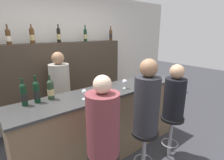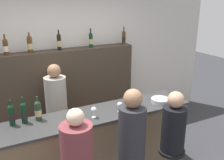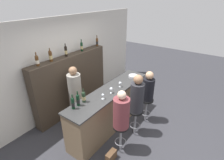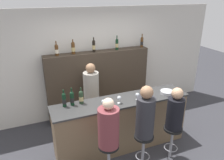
{
  "view_description": "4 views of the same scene",
  "coord_description": "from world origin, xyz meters",
  "px_view_note": "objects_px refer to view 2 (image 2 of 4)",
  "views": [
    {
      "loc": [
        -1.41,
        -1.62,
        1.85
      ],
      "look_at": [
        0.16,
        0.34,
        1.14
      ],
      "focal_mm": 28.0,
      "sensor_mm": 36.0,
      "label": 1
    },
    {
      "loc": [
        -1.2,
        -2.44,
        2.45
      ],
      "look_at": [
        0.19,
        0.25,
        1.46
      ],
      "focal_mm": 40.0,
      "sensor_mm": 36.0,
      "label": 2
    },
    {
      "loc": [
        -2.91,
        -1.85,
        3.07
      ],
      "look_at": [
        0.01,
        0.23,
        1.3
      ],
      "focal_mm": 28.0,
      "sensor_mm": 36.0,
      "label": 3
    },
    {
      "loc": [
        -1.55,
        -3.0,
        2.88
      ],
      "look_at": [
        -0.22,
        0.22,
        1.48
      ],
      "focal_mm": 35.0,
      "sensor_mm": 36.0,
      "label": 4
    }
  ],
  "objects_px": {
    "wine_bottle_backbar_1": "(30,44)",
    "guest_seated_right": "(174,125)",
    "wine_bottle_counter_1": "(24,112)",
    "wine_glass_1": "(94,110)",
    "guest_seated_left": "(77,152)",
    "wine_glass_2": "(120,105)",
    "wine_bottle_backbar_0": "(6,47)",
    "wine_bottle_backbar_2": "(59,42)",
    "wine_bottle_backbar_4": "(124,37)",
    "bartender": "(57,115)",
    "metal_bowl": "(160,100)",
    "bar_stool_right": "(171,160)",
    "wine_glass_0": "(70,116)",
    "wine_bottle_counter_2": "(38,110)",
    "guest_seated_middle": "(132,132)",
    "wine_bottle_backbar_3": "(91,40)",
    "wine_bottle_counter_0": "(11,115)"
  },
  "relations": [
    {
      "from": "guest_seated_left",
      "to": "guest_seated_right",
      "type": "distance_m",
      "value": 1.24
    },
    {
      "from": "wine_bottle_backbar_2",
      "to": "bar_stool_right",
      "type": "height_order",
      "value": "wine_bottle_backbar_2"
    },
    {
      "from": "wine_bottle_counter_1",
      "to": "wine_bottle_counter_2",
      "type": "height_order",
      "value": "wine_bottle_counter_1"
    },
    {
      "from": "wine_bottle_counter_2",
      "to": "wine_bottle_backbar_4",
      "type": "height_order",
      "value": "wine_bottle_backbar_4"
    },
    {
      "from": "wine_bottle_backbar_4",
      "to": "wine_bottle_backbar_3",
      "type": "bearing_deg",
      "value": -180.0
    },
    {
      "from": "wine_glass_1",
      "to": "metal_bowl",
      "type": "xyz_separation_m",
      "value": [
        1.03,
        -0.0,
        -0.07
      ]
    },
    {
      "from": "wine_bottle_counter_0",
      "to": "guest_seated_left",
      "type": "relative_size",
      "value": 0.39
    },
    {
      "from": "wine_bottle_backbar_2",
      "to": "metal_bowl",
      "type": "xyz_separation_m",
      "value": [
        1.02,
        -1.42,
        -0.71
      ]
    },
    {
      "from": "wine_bottle_backbar_0",
      "to": "guest_seated_right",
      "type": "xyz_separation_m",
      "value": [
        1.62,
        -1.97,
        -0.78
      ]
    },
    {
      "from": "wine_bottle_backbar_3",
      "to": "metal_bowl",
      "type": "relative_size",
      "value": 1.25
    },
    {
      "from": "wine_glass_0",
      "to": "bartender",
      "type": "height_order",
      "value": "bartender"
    },
    {
      "from": "wine_bottle_backbar_2",
      "to": "wine_glass_1",
      "type": "relative_size",
      "value": 2.33
    },
    {
      "from": "wine_bottle_backbar_0",
      "to": "bartender",
      "type": "distance_m",
      "value": 1.3
    },
    {
      "from": "wine_glass_0",
      "to": "metal_bowl",
      "type": "relative_size",
      "value": 0.48
    },
    {
      "from": "wine_glass_0",
      "to": "guest_seated_middle",
      "type": "bearing_deg",
      "value": -46.25
    },
    {
      "from": "wine_bottle_backbar_1",
      "to": "wine_bottle_backbar_2",
      "type": "height_order",
      "value": "wine_bottle_backbar_2"
    },
    {
      "from": "guest_seated_left",
      "to": "bar_stool_right",
      "type": "height_order",
      "value": "guest_seated_left"
    },
    {
      "from": "wine_bottle_counter_1",
      "to": "wine_glass_1",
      "type": "xyz_separation_m",
      "value": [
        0.79,
        -0.25,
        -0.03
      ]
    },
    {
      "from": "wine_bottle_backbar_4",
      "to": "bartender",
      "type": "bearing_deg",
      "value": -162.91
    },
    {
      "from": "wine_glass_0",
      "to": "guest_seated_middle",
      "type": "relative_size",
      "value": 0.14
    },
    {
      "from": "wine_bottle_backbar_0",
      "to": "bartender",
      "type": "height_order",
      "value": "wine_bottle_backbar_0"
    },
    {
      "from": "wine_glass_0",
      "to": "wine_glass_1",
      "type": "xyz_separation_m",
      "value": [
        0.3,
        0.0,
        0.01
      ]
    },
    {
      "from": "wine_bottle_backbar_1",
      "to": "guest_seated_right",
      "type": "xyz_separation_m",
      "value": [
        1.27,
        -1.97,
        -0.79
      ]
    },
    {
      "from": "bar_stool_right",
      "to": "wine_bottle_backbar_4",
      "type": "bearing_deg",
      "value": 77.96
    },
    {
      "from": "bartender",
      "to": "guest_seated_right",
      "type": "bearing_deg",
      "value": -55.77
    },
    {
      "from": "wine_bottle_backbar_1",
      "to": "guest_seated_left",
      "type": "height_order",
      "value": "wine_bottle_backbar_1"
    },
    {
      "from": "wine_bottle_counter_1",
      "to": "wine_bottle_backbar_4",
      "type": "relative_size",
      "value": 1.02
    },
    {
      "from": "wine_bottle_backbar_2",
      "to": "wine_bottle_backbar_1",
      "type": "bearing_deg",
      "value": 180.0
    },
    {
      "from": "guest_seated_left",
      "to": "bartender",
      "type": "xyz_separation_m",
      "value": [
        0.2,
        1.52,
        -0.3
      ]
    },
    {
      "from": "wine_bottle_backbar_1",
      "to": "wine_bottle_backbar_3",
      "type": "xyz_separation_m",
      "value": [
        1.03,
        -0.0,
        -0.0
      ]
    },
    {
      "from": "wine_glass_2",
      "to": "wine_bottle_backbar_0",
      "type": "bearing_deg",
      "value": 129.71
    },
    {
      "from": "wine_bottle_counter_2",
      "to": "wine_bottle_backbar_0",
      "type": "xyz_separation_m",
      "value": [
        -0.18,
        1.17,
        0.6
      ]
    },
    {
      "from": "wine_bottle_backbar_0",
      "to": "wine_bottle_backbar_3",
      "type": "xyz_separation_m",
      "value": [
        1.38,
        -0.0,
        0.01
      ]
    },
    {
      "from": "wine_bottle_backbar_0",
      "to": "wine_bottle_backbar_4",
      "type": "xyz_separation_m",
      "value": [
        2.04,
        0.0,
        0.0
      ]
    },
    {
      "from": "metal_bowl",
      "to": "wine_glass_2",
      "type": "bearing_deg",
      "value": 179.95
    },
    {
      "from": "guest_seated_middle",
      "to": "wine_glass_2",
      "type": "bearing_deg",
      "value": 74.64
    },
    {
      "from": "wine_bottle_counter_2",
      "to": "wine_glass_2",
      "type": "relative_size",
      "value": 2.27
    },
    {
      "from": "metal_bowl",
      "to": "wine_bottle_counter_0",
      "type": "bearing_deg",
      "value": 172.6
    },
    {
      "from": "wine_bottle_counter_1",
      "to": "wine_bottle_backbar_4",
      "type": "height_order",
      "value": "wine_bottle_backbar_4"
    },
    {
      "from": "wine_glass_1",
      "to": "wine_bottle_backbar_1",
      "type": "bearing_deg",
      "value": 107.82
    },
    {
      "from": "wine_bottle_backbar_2",
      "to": "wine_bottle_backbar_3",
      "type": "xyz_separation_m",
      "value": [
        0.56,
        -0.0,
        -0.01
      ]
    },
    {
      "from": "bar_stool_right",
      "to": "guest_seated_right",
      "type": "relative_size",
      "value": 0.84
    },
    {
      "from": "wine_bottle_backbar_1",
      "to": "wine_glass_0",
      "type": "xyz_separation_m",
      "value": [
        0.15,
        -1.42,
        -0.65
      ]
    },
    {
      "from": "wine_bottle_counter_2",
      "to": "wine_glass_1",
      "type": "xyz_separation_m",
      "value": [
        0.62,
        -0.25,
        -0.02
      ]
    },
    {
      "from": "wine_bottle_backbar_2",
      "to": "wine_bottle_backbar_4",
      "type": "xyz_separation_m",
      "value": [
        1.23,
        0.0,
        -0.01
      ]
    },
    {
      "from": "wine_bottle_counter_0",
      "to": "guest_seated_middle",
      "type": "bearing_deg",
      "value": -34.95
    },
    {
      "from": "wine_glass_1",
      "to": "guest_seated_left",
      "type": "bearing_deg",
      "value": -127.5
    },
    {
      "from": "wine_bottle_counter_1",
      "to": "bartender",
      "type": "xyz_separation_m",
      "value": [
        0.57,
        0.72,
        -0.47
      ]
    },
    {
      "from": "wine_bottle_counter_2",
      "to": "bartender",
      "type": "relative_size",
      "value": 0.2
    },
    {
      "from": "wine_bottle_backbar_1",
      "to": "bartender",
      "type": "bearing_deg",
      "value": -61.96
    }
  ]
}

